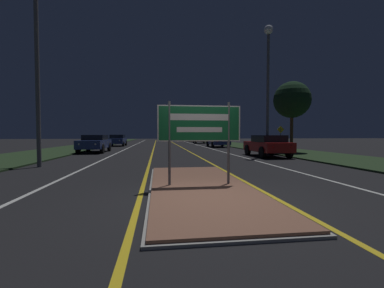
# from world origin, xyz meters

# --- Properties ---
(ground_plane) EXTENTS (160.00, 160.00, 0.00)m
(ground_plane) POSITION_xyz_m (0.00, 0.00, 0.00)
(ground_plane) COLOR black
(median_island) EXTENTS (2.65, 7.21, 0.10)m
(median_island) POSITION_xyz_m (0.00, 1.32, 0.04)
(median_island) COLOR #999993
(median_island) RESTS_ON ground_plane
(verge_left) EXTENTS (5.00, 100.00, 0.08)m
(verge_left) POSITION_xyz_m (-9.50, 20.00, 0.04)
(verge_left) COLOR #23381E
(verge_left) RESTS_ON ground_plane
(verge_right) EXTENTS (5.00, 100.00, 0.08)m
(verge_right) POSITION_xyz_m (9.50, 20.00, 0.04)
(verge_right) COLOR #23381E
(verge_right) RESTS_ON ground_plane
(centre_line_yellow_left) EXTENTS (0.12, 70.00, 0.01)m
(centre_line_yellow_left) POSITION_xyz_m (-1.52, 25.00, 0.00)
(centre_line_yellow_left) COLOR gold
(centre_line_yellow_left) RESTS_ON ground_plane
(centre_line_yellow_right) EXTENTS (0.12, 70.00, 0.01)m
(centre_line_yellow_right) POSITION_xyz_m (1.52, 25.00, 0.00)
(centre_line_yellow_right) COLOR gold
(centre_line_yellow_right) RESTS_ON ground_plane
(lane_line_white_left) EXTENTS (0.12, 70.00, 0.01)m
(lane_line_white_left) POSITION_xyz_m (-4.20, 25.00, 0.00)
(lane_line_white_left) COLOR silver
(lane_line_white_left) RESTS_ON ground_plane
(lane_line_white_right) EXTENTS (0.12, 70.00, 0.01)m
(lane_line_white_right) POSITION_xyz_m (4.20, 25.00, 0.00)
(lane_line_white_right) COLOR silver
(lane_line_white_right) RESTS_ON ground_plane
(edge_line_white_left) EXTENTS (0.10, 70.00, 0.01)m
(edge_line_white_left) POSITION_xyz_m (-7.20, 25.00, 0.00)
(edge_line_white_left) COLOR silver
(edge_line_white_left) RESTS_ON ground_plane
(edge_line_white_right) EXTENTS (0.10, 70.00, 0.01)m
(edge_line_white_right) POSITION_xyz_m (7.20, 25.00, 0.00)
(edge_line_white_right) COLOR silver
(edge_line_white_right) RESTS_ON ground_plane
(highway_sign) EXTENTS (2.23, 0.07, 2.21)m
(highway_sign) POSITION_xyz_m (0.00, 1.31, 1.65)
(highway_sign) COLOR #56565B
(highway_sign) RESTS_ON median_island
(streetlight_left_near) EXTENTS (0.57, 0.57, 9.94)m
(streetlight_left_near) POSITION_xyz_m (-6.28, 6.59, 6.56)
(streetlight_left_near) COLOR #56565B
(streetlight_left_near) RESTS_ON ground_plane
(streetlight_right_near) EXTENTS (0.60, 0.60, 8.64)m
(streetlight_right_near) POSITION_xyz_m (6.18, 10.89, 5.98)
(streetlight_right_near) COLOR #56565B
(streetlight_right_near) RESTS_ON ground_plane
(car_receding_0) EXTENTS (1.92, 4.14, 1.39)m
(car_receding_0) POSITION_xyz_m (5.95, 10.36, 0.75)
(car_receding_0) COLOR maroon
(car_receding_0) RESTS_ON ground_plane
(car_receding_1) EXTENTS (1.99, 4.59, 1.44)m
(car_receding_1) POSITION_xyz_m (5.69, 23.06, 0.76)
(car_receding_1) COLOR navy
(car_receding_1) RESTS_ON ground_plane
(car_receding_2) EXTENTS (1.97, 4.26, 1.37)m
(car_receding_2) POSITION_xyz_m (5.64, 35.12, 0.73)
(car_receding_2) COLOR #4C514C
(car_receding_2) RESTS_ON ground_plane
(car_receding_3) EXTENTS (1.84, 4.35, 1.47)m
(car_receding_3) POSITION_xyz_m (5.77, 45.32, 0.77)
(car_receding_3) COLOR #4C514C
(car_receding_3) RESTS_ON ground_plane
(car_approaching_0) EXTENTS (1.94, 4.54, 1.40)m
(car_approaching_0) POSITION_xyz_m (-6.08, 15.86, 0.76)
(car_approaching_0) COLOR navy
(car_approaching_0) RESTS_ON ground_plane
(car_approaching_1) EXTENTS (1.95, 4.24, 1.40)m
(car_approaching_1) POSITION_xyz_m (-6.02, 27.08, 0.75)
(car_approaching_1) COLOR navy
(car_approaching_1) RESTS_ON ground_plane
(warning_sign) EXTENTS (0.60, 0.06, 2.05)m
(warning_sign) POSITION_xyz_m (8.86, 14.35, 1.32)
(warning_sign) COLOR #56565B
(warning_sign) RESTS_ON verge_right
(roadside_palm_right) EXTENTS (2.79, 2.79, 5.42)m
(roadside_palm_right) POSITION_xyz_m (9.16, 13.18, 4.08)
(roadside_palm_right) COLOR #4C3823
(roadside_palm_right) RESTS_ON verge_right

